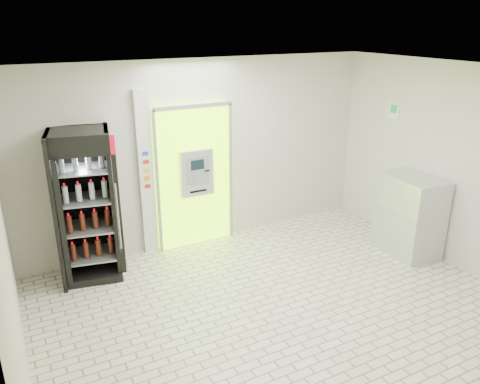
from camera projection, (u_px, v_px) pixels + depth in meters
ground at (283, 312)px, 6.02m from camera, size 6.00×6.00×0.00m
room_shell at (288, 177)px, 5.38m from camera, size 6.00×6.00×6.00m
atm_assembly at (194, 176)px, 7.53m from camera, size 1.30×0.24×2.33m
pillar at (146, 175)px, 7.18m from camera, size 0.22×0.11×2.60m
beverage_cooler at (86, 208)px, 6.58m from camera, size 0.94×0.89×2.16m
steel_cabinet at (410, 215)px, 7.38m from camera, size 0.71×1.00×1.27m
exit_sign at (394, 110)px, 7.74m from camera, size 0.02×0.22×0.26m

